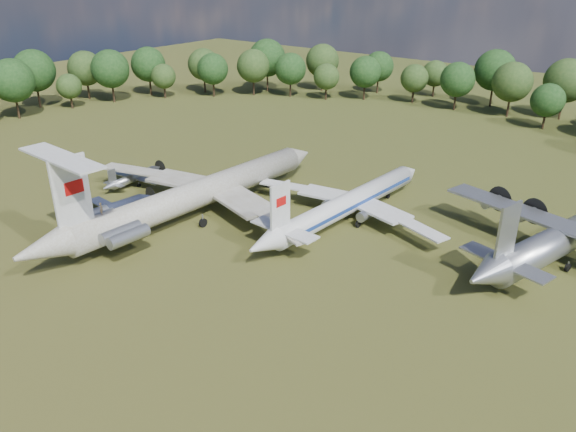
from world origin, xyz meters
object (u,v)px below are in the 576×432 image
Objects in this scene: an12_transport at (557,245)px; tu104_jet at (348,207)px; small_prop_west at (111,211)px; person_on_il62 at (101,209)px; small_prop_northwest at (134,179)px; il62_airliner at (198,199)px.

tu104_jet is at bearing -153.75° from an12_transport.
person_on_il62 is at bearing -33.28° from small_prop_west.
an12_transport is 65.70m from small_prop_northwest.
tu104_jet reaches higher than small_prop_west.
an12_transport reaches higher than small_prop_west.
person_on_il62 is (-0.86, -15.73, 3.65)m from il62_airliner.
il62_airliner is 16.17m from person_on_il62.
small_prop_northwest is (-36.45, -9.97, -1.10)m from tu104_jet.
tu104_jet is 37.80m from small_prop_northwest.
person_on_il62 is at bearing -120.98° from tu104_jet.
an12_transport is at bearing 30.64° from small_prop_west.
small_prop_west is (-28.21, -20.82, -0.97)m from tu104_jet.
person_on_il62 is at bearing -129.36° from an12_transport.
small_prop_northwest is at bearing 176.09° from il62_airliner.
tu104_jet is at bearing 36.58° from il62_airliner.
small_prop_west is at bearing -58.15° from small_prop_northwest.
an12_transport is at bearing 24.08° from il62_airliner.
small_prop_northwest is (-17.98, 2.22, -1.77)m from il62_airliner.
small_prop_northwest is 25.39m from person_on_il62.
an12_transport is 61.49m from small_prop_west.
small_prop_west is at bearing -11.74° from person_on_il62.
il62_airliner is 1.34× the size of tu104_jet.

